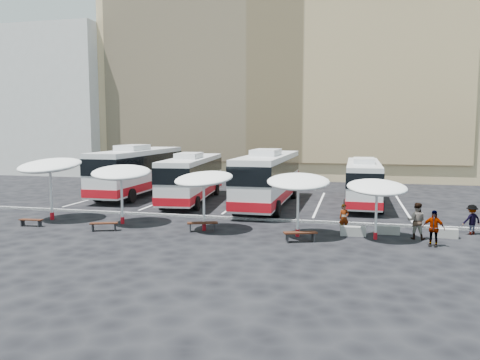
% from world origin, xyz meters
% --- Properties ---
extents(ground, '(120.00, 120.00, 0.00)m').
position_xyz_m(ground, '(0.00, 0.00, 0.00)').
color(ground, black).
rests_on(ground, ground).
extents(sandstone_building, '(42.00, 18.25, 29.60)m').
position_xyz_m(sandstone_building, '(0.00, 31.87, 12.63)').
color(sandstone_building, tan).
rests_on(sandstone_building, ground).
extents(apartment_block, '(14.00, 14.00, 18.00)m').
position_xyz_m(apartment_block, '(-28.00, 28.00, 9.00)').
color(apartment_block, silver).
rests_on(apartment_block, ground).
extents(curb_divider, '(34.00, 0.25, 0.15)m').
position_xyz_m(curb_divider, '(0.00, 0.50, 0.07)').
color(curb_divider, black).
rests_on(curb_divider, ground).
extents(bay_lines, '(24.15, 12.00, 0.01)m').
position_xyz_m(bay_lines, '(0.00, 8.00, 0.01)').
color(bay_lines, white).
rests_on(bay_lines, ground).
extents(bus_0, '(3.32, 13.60, 4.31)m').
position_xyz_m(bus_0, '(-9.44, 9.31, 2.20)').
color(bus_0, silver).
rests_on(bus_0, ground).
extents(bus_1, '(3.78, 12.26, 3.83)m').
position_xyz_m(bus_1, '(-3.75, 6.85, 1.96)').
color(bus_1, silver).
rests_on(bus_1, ground).
extents(bus_2, '(3.18, 13.24, 4.19)m').
position_xyz_m(bus_2, '(2.39, 6.23, 2.14)').
color(bus_2, silver).
rests_on(bus_2, ground).
extents(bus_3, '(2.66, 11.18, 3.55)m').
position_xyz_m(bus_3, '(9.15, 8.26, 1.81)').
color(bus_3, silver).
rests_on(bus_3, ground).
extents(sunshade_0, '(4.14, 4.18, 3.96)m').
position_xyz_m(sunshade_0, '(-9.80, -2.27, 3.37)').
color(sunshade_0, silver).
rests_on(sunshade_0, ground).
extents(sunshade_1, '(4.25, 4.28, 3.60)m').
position_xyz_m(sunshade_1, '(-4.91, -2.41, 3.06)').
color(sunshade_1, silver).
rests_on(sunshade_1, ground).
extents(sunshade_2, '(4.20, 4.22, 3.39)m').
position_xyz_m(sunshade_2, '(0.40, -3.04, 2.88)').
color(sunshade_2, silver).
rests_on(sunshade_2, ground).
extents(sunshade_3, '(3.56, 3.60, 3.41)m').
position_xyz_m(sunshade_3, '(5.63, -3.30, 2.90)').
color(sunshade_3, silver).
rests_on(sunshade_3, ground).
extents(sunshade_4, '(3.61, 3.64, 3.14)m').
position_xyz_m(sunshade_4, '(9.59, -2.96, 2.67)').
color(sunshade_4, silver).
rests_on(sunshade_4, ground).
extents(wood_bench_0, '(1.38, 0.47, 0.41)m').
position_xyz_m(wood_bench_0, '(-9.72, -4.34, 0.32)').
color(wood_bench_0, black).
rests_on(wood_bench_0, ground).
extents(wood_bench_1, '(1.55, 0.90, 0.46)m').
position_xyz_m(wood_bench_1, '(-4.97, -4.45, 0.35)').
color(wood_bench_1, black).
rests_on(wood_bench_1, ground).
extents(wood_bench_2, '(1.72, 1.01, 0.51)m').
position_xyz_m(wood_bench_2, '(0.38, -3.28, 0.39)').
color(wood_bench_2, black).
rests_on(wood_bench_2, ground).
extents(wood_bench_3, '(1.72, 0.99, 0.51)m').
position_xyz_m(wood_bench_3, '(5.90, -4.47, 0.39)').
color(wood_bench_3, black).
rests_on(wood_bench_3, ground).
extents(conc_bench_0, '(1.34, 0.52, 0.49)m').
position_xyz_m(conc_bench_0, '(8.47, -2.43, 0.25)').
color(conc_bench_0, gray).
rests_on(conc_bench_0, ground).
extents(conc_bench_1, '(1.24, 0.42, 0.47)m').
position_xyz_m(conc_bench_1, '(10.27, -1.63, 0.23)').
color(conc_bench_1, gray).
rests_on(conc_bench_1, ground).
extents(conc_bench_2, '(1.31, 0.52, 0.48)m').
position_xyz_m(conc_bench_2, '(13.10, -1.74, 0.24)').
color(conc_bench_2, gray).
rests_on(conc_bench_2, ground).
extents(passenger_0, '(0.64, 0.52, 1.52)m').
position_xyz_m(passenger_0, '(7.98, -1.49, 0.76)').
color(passenger_0, black).
rests_on(passenger_0, ground).
extents(passenger_1, '(1.05, 0.89, 1.89)m').
position_xyz_m(passenger_1, '(11.62, -2.46, 0.95)').
color(passenger_1, black).
rests_on(passenger_1, ground).
extents(passenger_2, '(1.11, 0.71, 1.76)m').
position_xyz_m(passenger_2, '(12.21, -3.84, 0.88)').
color(passenger_2, black).
rests_on(passenger_2, ground).
extents(passenger_3, '(1.20, 1.01, 1.62)m').
position_xyz_m(passenger_3, '(14.60, -0.64, 0.81)').
color(passenger_3, black).
rests_on(passenger_3, ground).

